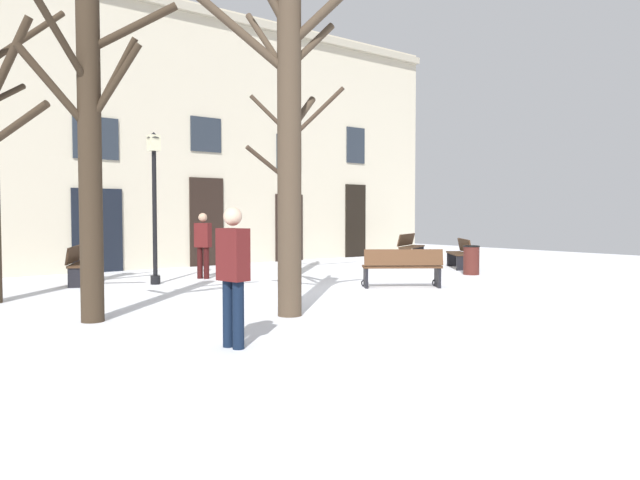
# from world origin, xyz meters

# --- Properties ---
(ground_plane) EXTENTS (30.91, 30.91, 0.00)m
(ground_plane) POSITION_xyz_m (0.00, 0.00, 0.00)
(ground_plane) COLOR white
(building_facade) EXTENTS (19.32, 0.60, 8.02)m
(building_facade) POSITION_xyz_m (0.00, 7.74, 4.04)
(building_facade) COLOR beige
(building_facade) RESTS_ON ground
(tree_right_of_center) EXTENTS (2.17, 0.89, 5.00)m
(tree_right_of_center) POSITION_xyz_m (-5.48, -0.00, 2.67)
(tree_right_of_center) COLOR #382B1E
(tree_right_of_center) RESTS_ON ground
(tree_left_of_center) EXTENTS (2.11, 1.76, 5.74)m
(tree_left_of_center) POSITION_xyz_m (-2.88, -1.35, 2.89)
(tree_left_of_center) COLOR #4C3D2D
(tree_left_of_center) RESTS_ON ground
(tree_near_facade) EXTENTS (2.38, 1.90, 4.80)m
(tree_near_facade) POSITION_xyz_m (0.32, 3.16, 2.42)
(tree_near_facade) COLOR #423326
(tree_near_facade) RESTS_ON ground
(streetlamp) EXTENTS (0.30, 0.30, 3.47)m
(streetlamp) POSITION_xyz_m (-2.91, 3.93, 2.14)
(streetlamp) COLOR black
(streetlamp) RESTS_ON ground
(litter_bin) EXTENTS (0.45, 0.45, 0.77)m
(litter_bin) POSITION_xyz_m (4.55, 0.80, 0.39)
(litter_bin) COLOR #4C1E19
(litter_bin) RESTS_ON ground
(bench_far_corner) EXTENTS (1.14, 1.75, 0.88)m
(bench_far_corner) POSITION_xyz_m (-4.23, 5.09, 0.46)
(bench_far_corner) COLOR #3D2819
(bench_far_corner) RESTS_ON ground
(bench_facing_shops) EXTENTS (1.37, 1.51, 0.88)m
(bench_facing_shops) POSITION_xyz_m (5.77, 2.14, 0.45)
(bench_facing_shops) COLOR #3D2819
(bench_facing_shops) RESTS_ON ground
(bench_near_lamp) EXTENTS (1.67, 1.38, 0.86)m
(bench_near_lamp) POSITION_xyz_m (1.09, -0.02, 0.45)
(bench_near_lamp) COLOR #51331E
(bench_near_lamp) RESTS_ON ground
(bench_near_center_tree) EXTENTS (1.79, 1.23, 0.91)m
(bench_near_center_tree) POSITION_xyz_m (7.06, 5.36, 0.47)
(bench_near_center_tree) COLOR #3D2819
(bench_near_center_tree) RESTS_ON ground
(person_crossing_plaza) EXTENTS (0.39, 0.44, 1.63)m
(person_crossing_plaza) POSITION_xyz_m (-1.51, 4.30, 0.90)
(person_crossing_plaza) COLOR #350F0F
(person_crossing_plaza) RESTS_ON ground
(person_strolling) EXTENTS (0.29, 0.42, 1.70)m
(person_strolling) POSITION_xyz_m (-4.68, -2.78, 0.94)
(person_strolling) COLOR black
(person_strolling) RESTS_ON ground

